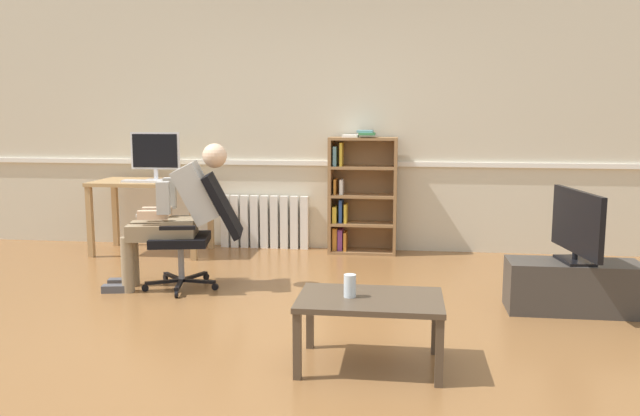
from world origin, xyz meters
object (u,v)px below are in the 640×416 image
coffee_table (370,306)px  computer_mouse (170,181)px  computer_desk (151,191)px  person_seated (177,211)px  drinking_glass (350,286)px  office_chair (200,226)px  tv_screen (577,225)px  radiator (265,222)px  imac_monitor (155,153)px  keyboard (143,181)px  tv_stand (573,287)px  bookshelf (359,196)px

coffee_table → computer_mouse: bearing=129.2°
computer_desk → person_seated: bearing=-60.1°
person_seated → drinking_glass: person_seated is taller
office_chair → tv_screen: bearing=73.1°
office_chair → radiator: bearing=162.4°
imac_monitor → radiator: 1.35m
keyboard → coffee_table: keyboard is taller
tv_stand → tv_screen: tv_screen is taller
computer_desk → imac_monitor: 0.41m
radiator → person_seated: bearing=-102.1°
computer_mouse → tv_screen: size_ratio=0.12×
imac_monitor → tv_stand: size_ratio=0.55×
person_seated → tv_stand: (3.10, -0.25, -0.46)m
bookshelf → coffee_table: 3.09m
office_chair → tv_stand: office_chair is taller
radiator → bookshelf: bearing=-5.4°
imac_monitor → person_seated: imac_monitor is taller
imac_monitor → coffee_table: (2.39, -2.85, -0.68)m
imac_monitor → person_seated: size_ratio=0.43×
computer_desk → office_chair: bearing=-53.8°
computer_mouse → drinking_glass: computer_mouse is taller
imac_monitor → bookshelf: size_ratio=0.41×
imac_monitor → keyboard: (-0.06, -0.22, -0.28)m
imac_monitor → office_chair: (0.89, -1.34, -0.52)m
drinking_glass → radiator: bearing=110.6°
keyboard → tv_stand: size_ratio=0.44×
computer_desk → tv_stand: bearing=-22.0°
bookshelf → radiator: (-1.02, 0.10, -0.31)m
drinking_glass → computer_mouse: bearing=127.6°
tv_screen → tv_stand: bearing=90.0°
office_chair → tv_stand: 2.95m
imac_monitor → bookshelf: bearing=5.9°
imac_monitor → keyboard: 0.36m
computer_mouse → bookshelf: size_ratio=0.08×
computer_desk → coffee_table: (2.42, -2.78, -0.28)m
office_chair → coffee_table: office_chair is taller
radiator → drinking_glass: radiator is taller
keyboard → radiator: bearing=25.0°
radiator → person_seated: size_ratio=0.79×
tv_stand → drinking_glass: 2.00m
keyboard → tv_stand: bearing=-20.0°
keyboard → drinking_glass: size_ratio=3.16×
keyboard → tv_screen: tv_screen is taller
computer_desk → computer_mouse: size_ratio=11.56×
bookshelf → drinking_glass: (0.17, -3.08, -0.12)m
keyboard → office_chair: office_chair is taller
computer_mouse → tv_stand: (3.59, -1.43, -0.58)m
imac_monitor → tv_screen: bearing=-23.1°
imac_monitor → tv_stand: bearing=-23.1°
tv_stand → imac_monitor: bearing=156.9°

